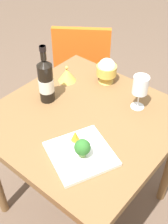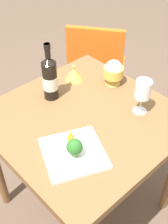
{
  "view_description": "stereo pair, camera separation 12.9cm",
  "coord_description": "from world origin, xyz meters",
  "px_view_note": "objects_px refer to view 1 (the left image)",
  "views": [
    {
      "loc": [
        0.67,
        -0.8,
        1.69
      ],
      "look_at": [
        0.0,
        0.0,
        0.78
      ],
      "focal_mm": 46.86,
      "sensor_mm": 36.0,
      "label": 1
    },
    {
      "loc": [
        0.77,
        -0.71,
        1.69
      ],
      "look_at": [
        0.0,
        0.0,
        0.78
      ],
      "focal_mm": 46.86,
      "sensor_mm": 36.0,
      "label": 2
    }
  ],
  "objects_px": {
    "chair_near_window": "(82,64)",
    "rice_bowl": "(107,70)",
    "wine_glass": "(140,86)",
    "serving_plate": "(81,154)",
    "wine_bottle": "(46,80)",
    "rice_bowl_lid": "(67,75)",
    "carrot_garnish_left": "(75,136)",
    "broccoli_floret": "(82,148)"
  },
  "relations": [
    {
      "from": "rice_bowl",
      "to": "broccoli_floret",
      "type": "xyz_separation_m",
      "value": [
        0.26,
        -0.51,
        -0.01
      ]
    },
    {
      "from": "chair_near_window",
      "to": "rice_bowl",
      "type": "xyz_separation_m",
      "value": [
        0.45,
        -0.33,
        0.3
      ]
    },
    {
      "from": "broccoli_floret",
      "to": "rice_bowl_lid",
      "type": "bearing_deg",
      "value": 138.83
    },
    {
      "from": "wine_glass",
      "to": "serving_plate",
      "type": "distance_m",
      "value": 0.44
    },
    {
      "from": "chair_near_window",
      "to": "serving_plate",
      "type": "relative_size",
      "value": 2.58
    },
    {
      "from": "wine_glass",
      "to": "carrot_garnish_left",
      "type": "height_order",
      "value": "wine_glass"
    },
    {
      "from": "wine_bottle",
      "to": "rice_bowl",
      "type": "relative_size",
      "value": 2.15
    },
    {
      "from": "serving_plate",
      "to": "broccoli_floret",
      "type": "distance_m",
      "value": 0.06
    },
    {
      "from": "rice_bowl",
      "to": "broccoli_floret",
      "type": "relative_size",
      "value": 1.65
    },
    {
      "from": "rice_bowl_lid",
      "to": "wine_bottle",
      "type": "bearing_deg",
      "value": -78.41
    },
    {
      "from": "broccoli_floret",
      "to": "serving_plate",
      "type": "bearing_deg",
      "value": 152.7
    },
    {
      "from": "wine_bottle",
      "to": "rice_bowl",
      "type": "bearing_deg",
      "value": 67.72
    },
    {
      "from": "wine_bottle",
      "to": "serving_plate",
      "type": "distance_m",
      "value": 0.43
    },
    {
      "from": "wine_bottle",
      "to": "rice_bowl_lid",
      "type": "relative_size",
      "value": 3.05
    },
    {
      "from": "wine_bottle",
      "to": "wine_glass",
      "type": "height_order",
      "value": "wine_bottle"
    },
    {
      "from": "wine_bottle",
      "to": "carrot_garnish_left",
      "type": "xyz_separation_m",
      "value": [
        0.31,
        -0.14,
        -0.08
      ]
    },
    {
      "from": "chair_near_window",
      "to": "carrot_garnish_left",
      "type": "bearing_deg",
      "value": -87.29
    },
    {
      "from": "chair_near_window",
      "to": "wine_glass",
      "type": "relative_size",
      "value": 4.75
    },
    {
      "from": "wine_bottle",
      "to": "carrot_garnish_left",
      "type": "height_order",
      "value": "wine_bottle"
    },
    {
      "from": "serving_plate",
      "to": "wine_glass",
      "type": "bearing_deg",
      "value": 88.43
    },
    {
      "from": "chair_near_window",
      "to": "carrot_garnish_left",
      "type": "height_order",
      "value": "chair_near_window"
    },
    {
      "from": "serving_plate",
      "to": "broccoli_floret",
      "type": "height_order",
      "value": "broccoli_floret"
    },
    {
      "from": "chair_near_window",
      "to": "rice_bowl",
      "type": "distance_m",
      "value": 0.63
    },
    {
      "from": "wine_bottle",
      "to": "rice_bowl_lid",
      "type": "height_order",
      "value": "wine_bottle"
    },
    {
      "from": "wine_bottle",
      "to": "wine_glass",
      "type": "relative_size",
      "value": 1.71
    },
    {
      "from": "chair_near_window",
      "to": "wine_glass",
      "type": "distance_m",
      "value": 0.89
    },
    {
      "from": "rice_bowl",
      "to": "rice_bowl_lid",
      "type": "height_order",
      "value": "rice_bowl"
    },
    {
      "from": "chair_near_window",
      "to": "wine_bottle",
      "type": "xyz_separation_m",
      "value": [
        0.32,
        -0.65,
        0.34
      ]
    },
    {
      "from": "wine_bottle",
      "to": "rice_bowl",
      "type": "distance_m",
      "value": 0.35
    },
    {
      "from": "wine_bottle",
      "to": "rice_bowl",
      "type": "height_order",
      "value": "wine_bottle"
    },
    {
      "from": "wine_bottle",
      "to": "wine_glass",
      "type": "xyz_separation_m",
      "value": [
        0.39,
        0.25,
        0.01
      ]
    },
    {
      "from": "wine_bottle",
      "to": "wine_glass",
      "type": "bearing_deg",
      "value": 32.49
    },
    {
      "from": "rice_bowl_lid",
      "to": "broccoli_floret",
      "type": "distance_m",
      "value": 0.57
    },
    {
      "from": "rice_bowl",
      "to": "serving_plate",
      "type": "height_order",
      "value": "rice_bowl"
    },
    {
      "from": "wine_bottle",
      "to": "rice_bowl",
      "type": "xyz_separation_m",
      "value": [
        0.13,
        0.32,
        -0.04
      ]
    },
    {
      "from": "serving_plate",
      "to": "rice_bowl",
      "type": "bearing_deg",
      "value": 115.84
    },
    {
      "from": "chair_near_window",
      "to": "wine_bottle",
      "type": "bearing_deg",
      "value": -99.8
    },
    {
      "from": "wine_glass",
      "to": "rice_bowl",
      "type": "bearing_deg",
      "value": 162.99
    },
    {
      "from": "wine_glass",
      "to": "serving_plate",
      "type": "xyz_separation_m",
      "value": [
        -0.01,
        -0.42,
        -0.12
      ]
    },
    {
      "from": "chair_near_window",
      "to": "wine_glass",
      "type": "height_order",
      "value": "wine_glass"
    },
    {
      "from": "chair_near_window",
      "to": "serving_plate",
      "type": "xyz_separation_m",
      "value": [
        0.69,
        -0.83,
        0.23
      ]
    },
    {
      "from": "rice_bowl",
      "to": "carrot_garnish_left",
      "type": "distance_m",
      "value": 0.49
    }
  ]
}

